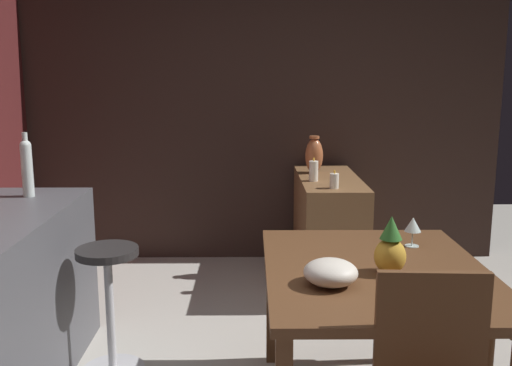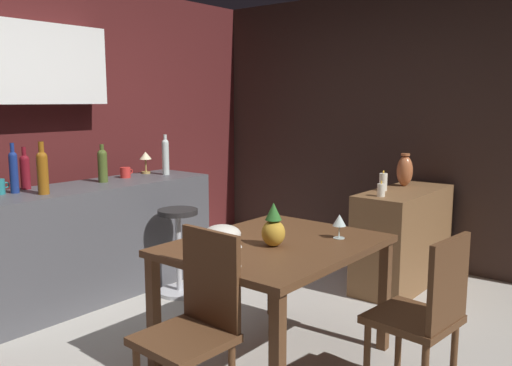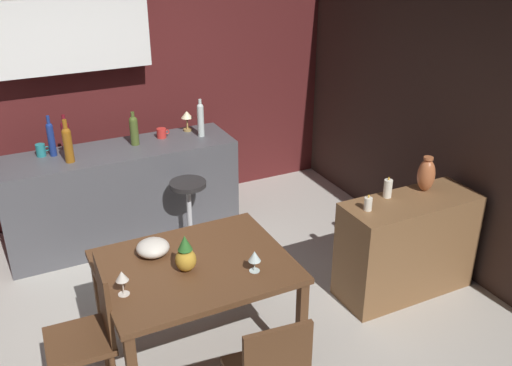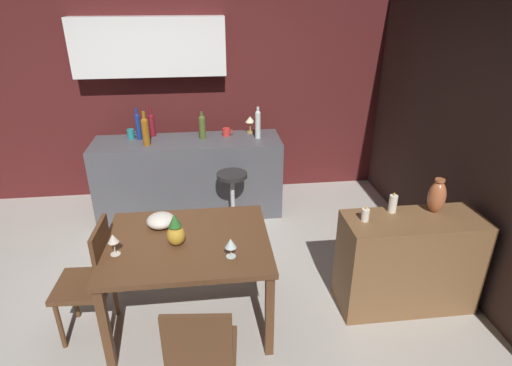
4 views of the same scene
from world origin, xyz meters
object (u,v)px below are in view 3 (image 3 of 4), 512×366
object	(u,v)px
counter_lamp	(187,117)
pillar_candle_tall	(388,188)
vase_copper	(426,175)
wine_bottle_olive	(134,129)
pillar_candle_short	(368,204)
wine_glass_right	(254,257)
wine_bottle_amber	(68,143)
wine_bottle_cobalt	(51,137)
chair_near_window	(90,330)
sideboard_cabinet	(406,246)
wine_glass_left	(122,277)
pineapple_centerpiece	(186,256)
wine_bottle_ruby	(66,134)
cup_teal	(41,150)
wine_bottle_clear	(201,118)
cup_red	(162,133)
fruit_bowl	(153,248)
dining_table	(196,275)
bar_stool	(190,215)

from	to	relation	value
counter_lamp	pillar_candle_tall	bearing A→B (deg)	-63.57
pillar_candle_tall	vase_copper	world-z (taller)	vase_copper
wine_bottle_olive	pillar_candle_short	world-z (taller)	wine_bottle_olive
wine_glass_right	counter_lamp	distance (m)	2.28
wine_bottle_amber	wine_bottle_cobalt	distance (m)	0.23
chair_near_window	wine_bottle_amber	size ratio (longest dim) A/B	2.50
counter_lamp	pillar_candle_tall	distance (m)	2.12
sideboard_cabinet	wine_glass_left	world-z (taller)	wine_glass_left
counter_lamp	vase_copper	xyz separation A→B (m)	(1.28, -1.93, -0.09)
vase_copper	pineapple_centerpiece	bearing A→B (deg)	-176.99
chair_near_window	wine_bottle_cobalt	size ratio (longest dim) A/B	2.59
wine_bottle_olive	wine_bottle_ruby	bearing A→B (deg)	164.54
cup_teal	pillar_candle_short	bearing A→B (deg)	-43.90
wine_glass_left	cup_teal	bearing A→B (deg)	94.82
cup_teal	vase_copper	xyz separation A→B (m)	(2.63, -1.88, 0.00)
pineapple_centerpiece	wine_bottle_clear	size ratio (longest dim) A/B	0.70
wine_bottle_cobalt	pillar_candle_short	world-z (taller)	wine_bottle_cobalt
cup_red	sideboard_cabinet	bearing A→B (deg)	-55.06
wine_glass_left	fruit_bowl	bearing A→B (deg)	50.37
wine_bottle_ruby	cup_teal	world-z (taller)	wine_bottle_ruby
wine_glass_left	counter_lamp	world-z (taller)	counter_lamp
dining_table	wine_glass_right	distance (m)	0.44
wine_bottle_cobalt	cup_red	size ratio (longest dim) A/B	2.94
fruit_bowl	wine_bottle_clear	world-z (taller)	wine_bottle_clear
cup_red	vase_copper	bearing A→B (deg)	-49.97
cup_teal	pillar_candle_short	distance (m)	2.82
dining_table	wine_bottle_ruby	xyz separation A→B (m)	(-0.44, 2.02, 0.39)
pineapple_centerpiece	vase_copper	size ratio (longest dim) A/B	0.88
sideboard_cabinet	counter_lamp	distance (m)	2.38
sideboard_cabinet	pineapple_centerpiece	size ratio (longest dim) A/B	4.36
wine_bottle_amber	pillar_candle_short	size ratio (longest dim) A/B	2.97
wine_glass_left	wine_bottle_clear	world-z (taller)	wine_bottle_clear
cup_red	vase_copper	world-z (taller)	vase_copper
wine_bottle_amber	vase_copper	world-z (taller)	wine_bottle_amber
chair_near_window	wine_glass_left	distance (m)	0.43
chair_near_window	pineapple_centerpiece	bearing A→B (deg)	1.08
wine_glass_left	cup_red	xyz separation A→B (m)	(0.90, 2.04, 0.08)
pillar_candle_tall	sideboard_cabinet	bearing A→B (deg)	-43.56
cup_red	cup_teal	size ratio (longest dim) A/B	1.06
pineapple_centerpiece	counter_lamp	world-z (taller)	counter_lamp
wine_glass_left	pineapple_centerpiece	distance (m)	0.43
dining_table	pineapple_centerpiece	distance (m)	0.21
wine_glass_right	cup_teal	size ratio (longest dim) A/B	1.26
sideboard_cabinet	pillar_candle_tall	distance (m)	0.52
dining_table	bar_stool	size ratio (longest dim) A/B	1.75
wine_glass_right	cup_red	bearing A→B (deg)	87.56
wine_glass_left	wine_glass_right	distance (m)	0.82
wine_glass_right	cup_red	xyz separation A→B (m)	(0.09, 2.16, 0.10)
wine_bottle_ruby	counter_lamp	size ratio (longest dim) A/B	1.60
pillar_candle_tall	pillar_candle_short	world-z (taller)	pillar_candle_tall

